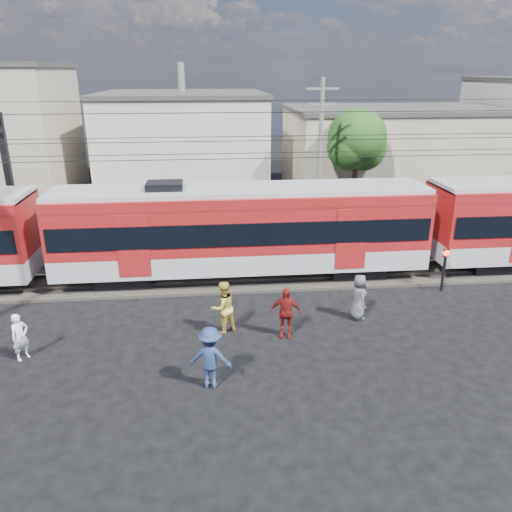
{
  "coord_description": "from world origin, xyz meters",
  "views": [
    {
      "loc": [
        -0.4,
        -12.74,
        8.83
      ],
      "look_at": [
        1.39,
        5.0,
        2.17
      ],
      "focal_mm": 35.0,
      "sensor_mm": 36.0,
      "label": 1
    }
  ],
  "objects_px": {
    "pedestrian_a": "(20,337)",
    "pedestrian_c": "(210,358)",
    "crossing_signal": "(445,262)",
    "commuter_train": "(247,227)"
  },
  "relations": [
    {
      "from": "commuter_train",
      "to": "pedestrian_c",
      "type": "distance_m",
      "value": 8.4
    },
    {
      "from": "crossing_signal",
      "to": "pedestrian_a",
      "type": "bearing_deg",
      "value": -166.82
    },
    {
      "from": "commuter_train",
      "to": "pedestrian_c",
      "type": "height_order",
      "value": "commuter_train"
    },
    {
      "from": "pedestrian_a",
      "to": "pedestrian_c",
      "type": "distance_m",
      "value": 6.44
    },
    {
      "from": "pedestrian_c",
      "to": "crossing_signal",
      "type": "bearing_deg",
      "value": -135.79
    },
    {
      "from": "crossing_signal",
      "to": "pedestrian_c",
      "type": "bearing_deg",
      "value": -149.23
    },
    {
      "from": "pedestrian_c",
      "to": "crossing_signal",
      "type": "xyz_separation_m",
      "value": [
        9.86,
        5.87,
        0.35
      ]
    },
    {
      "from": "commuter_train",
      "to": "pedestrian_c",
      "type": "xyz_separation_m",
      "value": [
        -1.73,
        -8.09,
        -1.43
      ]
    },
    {
      "from": "commuter_train",
      "to": "crossing_signal",
      "type": "xyz_separation_m",
      "value": [
        8.13,
        -2.22,
        -1.09
      ]
    },
    {
      "from": "pedestrian_a",
      "to": "crossing_signal",
      "type": "xyz_separation_m",
      "value": [
        15.94,
        3.73,
        0.52
      ]
    }
  ]
}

